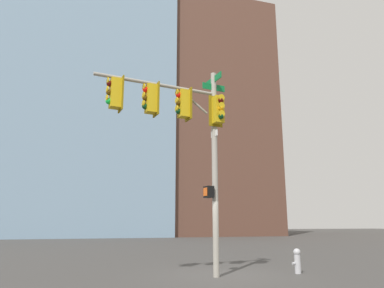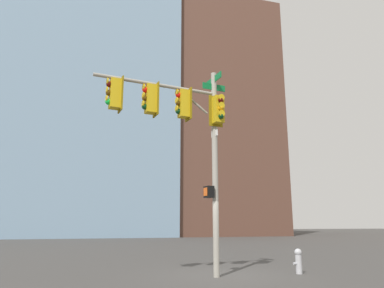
{
  "view_description": "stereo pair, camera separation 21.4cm",
  "coord_description": "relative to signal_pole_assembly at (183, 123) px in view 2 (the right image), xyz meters",
  "views": [
    {
      "loc": [
        4.74,
        12.1,
        1.74
      ],
      "look_at": [
        1.23,
        0.44,
        4.48
      ],
      "focal_mm": 33.32,
      "sensor_mm": 36.0,
      "label": 1
    },
    {
      "loc": [
        4.54,
        12.16,
        1.74
      ],
      "look_at": [
        1.23,
        0.44,
        4.48
      ],
      "focal_mm": 33.32,
      "sensor_mm": 36.0,
      "label": 2
    }
  ],
  "objects": [
    {
      "name": "fire_hydrant",
      "position": [
        -4.34,
        -0.19,
        -4.73
      ],
      "size": [
        0.34,
        0.26,
        0.87
      ],
      "color": "#B2B2B7",
      "rests_on": "ground_plane"
    },
    {
      "name": "building_brick_farside",
      "position": [
        -13.34,
        -54.8,
        18.47
      ],
      "size": [
        19.81,
        16.48,
        47.33
      ],
      "primitive_type": "cube",
      "color": "#4C3328",
      "rests_on": "ground_plane"
    },
    {
      "name": "building_brick_nearside",
      "position": [
        -14.83,
        -43.03,
        13.69
      ],
      "size": [
        21.37,
        15.49,
        37.77
      ],
      "primitive_type": "cube",
      "color": "brown",
      "rests_on": "ground_plane"
    },
    {
      "name": "ground_plane",
      "position": [
        -1.58,
        -0.54,
        -5.2
      ],
      "size": [
        200.0,
        200.0,
        0.0
      ],
      "primitive_type": "plane",
      "color": "#423F3D"
    },
    {
      "name": "building_brick_midblock",
      "position": [
        -16.94,
        -48.94,
        9.15
      ],
      "size": [
        19.89,
        18.8,
        28.7
      ],
      "primitive_type": "cube",
      "color": "brown",
      "rests_on": "ground_plane"
    },
    {
      "name": "signal_pole_assembly",
      "position": [
        0.0,
        0.0,
        0.0
      ],
      "size": [
        4.84,
        1.36,
        7.3
      ],
      "rotation": [
        0.0,
        0.0,
        0.15
      ],
      "color": "#9E998C",
      "rests_on": "ground_plane"
    }
  ]
}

